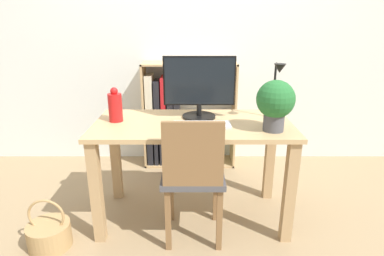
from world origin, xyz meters
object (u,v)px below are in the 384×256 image
Objects in this scene: potted_plant at (274,102)px; chair at (193,174)px; keyboard at (201,125)px; vase at (114,106)px; basket at (48,234)px; bookshelf at (172,120)px; monitor at (198,85)px; desk_lamp at (276,86)px.

potted_plant is 0.68m from chair.
vase is (-0.59, 0.11, 0.10)m from keyboard.
bookshelf is at bearing 60.31° from basket.
basket is at bearing -174.30° from chair.
basket is (-0.98, -0.47, -0.89)m from monitor.
chair is (-0.57, -0.34, -0.50)m from desk_lamp.
monitor is 1.01m from bookshelf.
bookshelf reaches higher than vase.
monitor is 0.53m from desk_lamp.
basket is at bearing -137.12° from vase.
potted_plant reaches higher than keyboard.
desk_lamp is at bearing -5.76° from monitor.
potted_plant is 1.41m from bookshelf.
keyboard is 0.49m from potted_plant.
monitor is at bearing 85.56° from chair.
desk_lamp is 0.39× the size of bookshelf.
vase is 1.07m from potted_plant.
potted_plant is (-0.06, -0.23, -0.06)m from desk_lamp.
bookshelf is 2.95× the size of basket.
basket is at bearing -119.69° from bookshelf.
keyboard is 1.10m from bookshelf.
keyboard is 1.61× the size of vase.
keyboard is at bearing -164.44° from desk_lamp.
keyboard is 1.23m from basket.
bookshelf is at bearing 104.20° from keyboard.
monitor is at bearing 174.24° from desk_lamp.
keyboard is (0.01, -0.20, -0.23)m from monitor.
keyboard is at bearing -75.80° from bookshelf.
vase is 0.23× the size of bookshelf.
desk_lamp reaches higher than potted_plant.
potted_plant is at bearing -57.46° from bookshelf.
chair is at bearing -95.78° from monitor.
vase is at bearing 169.30° from potted_plant.
vase is at bearing -178.16° from desk_lamp.
basket is at bearing -164.75° from desk_lamp.
desk_lamp reaches higher than bookshelf.
basket is (-0.94, -0.07, -0.40)m from chair.
vase is 1.12m from desk_lamp.
chair is 1.03m from basket.
chair is at bearing -168.11° from potted_plant.
vase reaches higher than keyboard.
monitor is 1.40m from basket.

